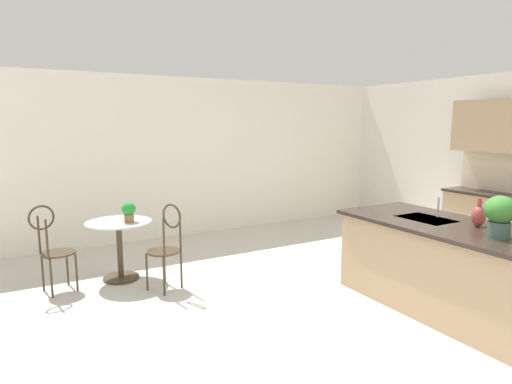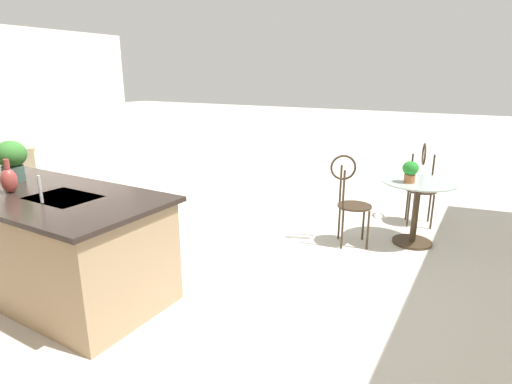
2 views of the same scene
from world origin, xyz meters
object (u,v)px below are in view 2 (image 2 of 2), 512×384
(chair_near_window, at_px, (422,181))
(vase_on_counter, at_px, (9,180))
(chair_by_island, at_px, (350,196))
(potted_plant_on_table, at_px, (410,170))
(potted_plant_counter_near, at_px, (11,158))
(bistro_table, at_px, (416,207))

(chair_near_window, distance_m, vase_on_counter, 4.58)
(chair_by_island, bearing_deg, potted_plant_on_table, -153.02)
(potted_plant_counter_near, distance_m, vase_on_counter, 0.44)
(potted_plant_counter_near, bearing_deg, chair_by_island, -137.88)
(bistro_table, relative_size, chair_by_island, 0.77)
(bistro_table, height_order, chair_by_island, chair_by_island)
(chair_near_window, distance_m, potted_plant_counter_near, 4.64)
(potted_plant_counter_near, bearing_deg, bistro_table, -139.77)
(vase_on_counter, bearing_deg, chair_near_window, -126.69)
(potted_plant_on_table, height_order, vase_on_counter, vase_on_counter)
(potted_plant_counter_near, relative_size, vase_on_counter, 1.33)
(potted_plant_on_table, xyz_separation_m, potted_plant_counter_near, (3.07, 2.55, 0.26))
(chair_by_island, xyz_separation_m, potted_plant_counter_near, (2.50, 2.26, 0.57))
(chair_by_island, bearing_deg, vase_on_counter, 49.23)
(bistro_table, distance_m, vase_on_counter, 4.07)
(chair_near_window, height_order, potted_plant_on_table, chair_near_window)
(potted_plant_counter_near, bearing_deg, chair_near_window, -131.94)
(potted_plant_on_table, height_order, potted_plant_counter_near, potted_plant_counter_near)
(chair_near_window, bearing_deg, chair_by_island, 63.76)
(bistro_table, relative_size, vase_on_counter, 2.78)
(chair_near_window, bearing_deg, bistro_table, 95.61)
(chair_near_window, distance_m, chair_by_island, 1.29)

